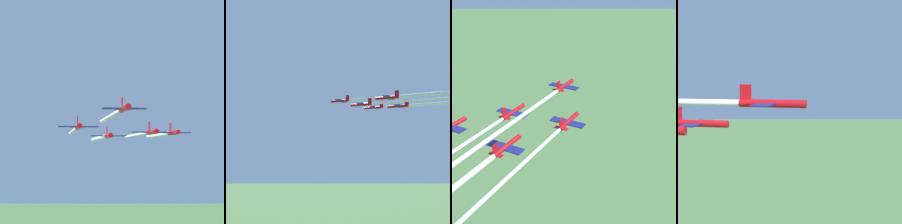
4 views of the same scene
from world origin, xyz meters
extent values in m
cylinder|color=#B20C14|center=(-38.79, 19.81, 107.93)|extent=(5.21, 9.60, 1.22)
cube|color=navy|center=(-38.52, 19.20, 107.93)|extent=(9.58, 6.25, 0.20)
cube|color=#B20C14|center=(-37.10, 16.07, 109.45)|extent=(0.87, 1.68, 2.44)
cube|color=#B20C14|center=(-37.10, 16.07, 107.93)|extent=(3.74, 2.57, 0.13)
cylinder|color=#B20C14|center=(-40.65, 2.68, 103.57)|extent=(5.21, 9.60, 1.22)
cube|color=navy|center=(-40.38, 2.07, 103.57)|extent=(9.58, 6.25, 0.20)
cube|color=#B20C14|center=(-38.97, -1.06, 105.09)|extent=(0.87, 1.68, 2.44)
cube|color=#B20C14|center=(-38.97, -1.06, 103.57)|extent=(3.74, 2.57, 0.13)
cylinder|color=#B20C14|center=(-24.72, 9.86, 104.76)|extent=(5.21, 9.60, 1.22)
cube|color=navy|center=(-24.45, 9.25, 104.76)|extent=(9.58, 6.25, 0.20)
cube|color=#B20C14|center=(-23.04, 6.12, 106.29)|extent=(0.87, 1.68, 2.44)
cube|color=#B20C14|center=(-23.04, 6.12, 104.76)|extent=(3.74, 2.57, 0.13)
cylinder|color=#B20C14|center=(-42.52, -14.45, 103.96)|extent=(5.21, 9.60, 1.22)
cube|color=navy|center=(-42.25, -15.06, 103.96)|extent=(9.58, 6.25, 0.20)
cube|color=#B20C14|center=(-40.83, -18.19, 105.49)|extent=(0.87, 1.68, 2.44)
cube|color=#B20C14|center=(-40.83, -18.19, 103.96)|extent=(3.74, 2.57, 0.13)
cylinder|color=#B20C14|center=(-26.59, -7.27, 103.07)|extent=(5.21, 9.60, 1.22)
cube|color=navy|center=(-26.31, -7.88, 103.07)|extent=(9.58, 6.25, 0.20)
cube|color=#B20C14|center=(-24.90, -11.01, 104.59)|extent=(0.87, 1.68, 2.44)
cube|color=#B20C14|center=(-24.90, -11.01, 103.07)|extent=(3.74, 2.57, 0.13)
cylinder|color=white|center=(-27.67, -4.88, 107.93)|extent=(19.01, 40.67, 0.94)
cylinder|color=white|center=(-30.71, -19.40, 103.57)|extent=(16.55, 35.39, 0.83)
cylinder|color=white|center=(-13.34, -15.41, 104.76)|extent=(19.41, 41.77, 0.81)
cylinder|color=white|center=(-34.01, -33.35, 103.96)|extent=(14.06, 29.20, 1.25)
cylinder|color=white|center=(-14.98, -33.05, 103.07)|extent=(20.21, 42.94, 1.20)
camera|label=1|loc=(-69.03, 124.88, 99.09)|focal=85.00mm
camera|label=2|loc=(-140.22, -97.76, 78.93)|focal=50.00mm
camera|label=3|loc=(30.38, -35.31, 142.40)|focal=50.00mm
camera|label=4|loc=(21.34, 67.58, 114.47)|focal=85.00mm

